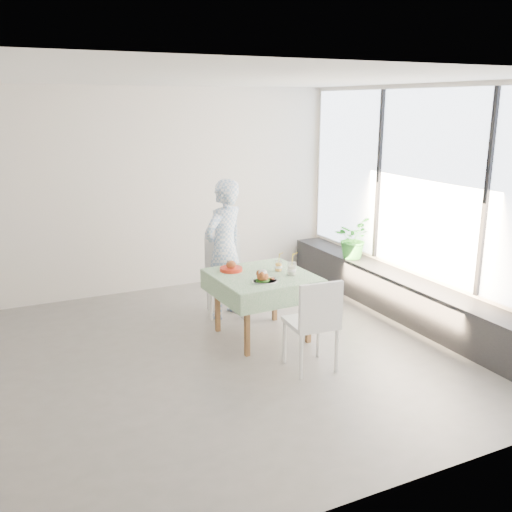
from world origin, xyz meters
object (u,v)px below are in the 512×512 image
juice_cup_orange (279,266)px  chair_near (311,341)px  chair_far (225,291)px  main_dish (264,278)px  diner (224,249)px  potted_plant (352,238)px  cafe_table (262,298)px

juice_cup_orange → chair_near: bearing=-98.3°
juice_cup_orange → chair_far: bearing=110.8°
main_dish → diner: bearing=90.6°
chair_near → main_dish: bearing=106.0°
potted_plant → chair_near: bearing=-133.8°
cafe_table → chair_near: 0.95m
diner → potted_plant: size_ratio=3.01×
cafe_table → potted_plant: bearing=25.7°
cafe_table → chair_far: size_ratio=1.12×
chair_far → juice_cup_orange: 1.02m
cafe_table → potted_plant: 2.04m
diner → potted_plant: (1.93, 0.07, -0.07)m
chair_near → main_dish: 0.85m
chair_far → main_dish: size_ratio=3.51×
juice_cup_orange → diner: bearing=114.1°
chair_far → diner: (-0.03, -0.07, 0.56)m
chair_far → main_dish: bearing=-90.8°
main_dish → chair_near: bearing=-74.0°
cafe_table → diner: 0.90m
diner → juice_cup_orange: bearing=87.5°
diner → juice_cup_orange: 0.84m
main_dish → chair_far: bearing=89.2°
juice_cup_orange → main_dish: bearing=-138.1°
juice_cup_orange → potted_plant: potted_plant is taller
chair_far → potted_plant: 1.97m
cafe_table → chair_far: (-0.09, 0.87, -0.16)m
diner → juice_cup_orange: diner is taller
chair_near → potted_plant: potted_plant is taller
potted_plant → chair_far: bearing=-179.9°
chair_near → juice_cup_orange: 1.10m
main_dish → potted_plant: potted_plant is taller
cafe_table → juice_cup_orange: 0.41m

